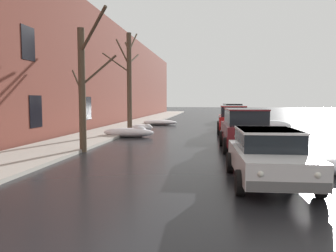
% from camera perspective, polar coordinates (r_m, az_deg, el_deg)
% --- Properties ---
extents(left_sidewalk_slab, '(3.12, 80.00, 0.13)m').
position_cam_1_polar(left_sidewalk_slab, '(20.68, -11.73, -1.38)').
color(left_sidewalk_slab, '#A8A399').
rests_on(left_sidewalk_slab, ground).
extents(brick_townhouse_facade, '(0.63, 80.00, 9.08)m').
position_cam_1_polar(brick_townhouse_facade, '(21.48, -17.20, 10.69)').
color(brick_townhouse_facade, brown).
rests_on(brick_townhouse_facade, ground).
extents(snow_bank_near_corner_left, '(1.60, 1.06, 0.49)m').
position_cam_1_polar(snow_bank_near_corner_left, '(23.12, -4.57, -0.26)').
color(snow_bank_near_corner_left, white).
rests_on(snow_bank_near_corner_left, ground).
extents(snow_bank_along_left_kerb, '(2.42, 1.18, 0.83)m').
position_cam_1_polar(snow_bank_along_left_kerb, '(23.02, 18.17, -0.06)').
color(snow_bank_along_left_kerb, white).
rests_on(snow_bank_along_left_kerb, ground).
extents(snow_bank_mid_block_left, '(3.06, 0.93, 0.66)m').
position_cam_1_polar(snow_bank_mid_block_left, '(19.18, -6.65, -1.12)').
color(snow_bank_mid_block_left, white).
rests_on(snow_bank_mid_block_left, ground).
extents(snow_bank_near_corner_right, '(2.90, 1.38, 0.53)m').
position_cam_1_polar(snow_bank_near_corner_right, '(24.14, 16.99, -0.16)').
color(snow_bank_near_corner_right, white).
rests_on(snow_bank_near_corner_right, ground).
extents(snow_bank_along_right_kerb, '(2.99, 1.18, 0.45)m').
position_cam_1_polar(snow_bank_along_right_kerb, '(28.38, -1.42, 0.65)').
color(snow_bank_along_right_kerb, white).
rests_on(snow_bank_along_right_kerb, ground).
extents(bare_tree_second_along_sidewalk, '(2.36, 2.13, 5.65)m').
position_cam_1_polar(bare_tree_second_along_sidewalk, '(13.84, -14.86, 6.98)').
color(bare_tree_second_along_sidewalk, '#4C3D2D').
rests_on(bare_tree_second_along_sidewalk, ground).
extents(bare_tree_mid_block, '(1.72, 2.93, 6.85)m').
position_cam_1_polar(bare_tree_mid_block, '(21.22, -6.97, 8.46)').
color(bare_tree_mid_block, '#4C3D2D').
rests_on(bare_tree_mid_block, ground).
extents(sedan_white_approaching_near_lane, '(2.09, 4.05, 1.42)m').
position_cam_1_polar(sedan_white_approaching_near_lane, '(8.92, 17.41, -4.87)').
color(sedan_white_approaching_near_lane, silver).
rests_on(sedan_white_approaching_near_lane, ground).
extents(suv_maroon_parked_kerbside_close, '(2.17, 4.33, 1.82)m').
position_cam_1_polar(suv_maroon_parked_kerbside_close, '(14.58, 13.51, -0.24)').
color(suv_maroon_parked_kerbside_close, maroon).
rests_on(suv_maroon_parked_kerbside_close, ground).
extents(suv_red_parked_kerbside_mid, '(2.08, 4.28, 1.82)m').
position_cam_1_polar(suv_red_parked_kerbside_mid, '(21.96, 11.45, 1.39)').
color(suv_red_parked_kerbside_mid, red).
rests_on(suv_red_parked_kerbside_mid, ground).
extents(sedan_darkblue_parked_far_down_block, '(2.15, 4.20, 1.42)m').
position_cam_1_polar(sedan_darkblue_parked_far_down_block, '(28.16, 11.60, 1.60)').
color(sedan_darkblue_parked_far_down_block, navy).
rests_on(sedan_darkblue_parked_far_down_block, ground).
extents(suv_black_queued_behind_truck, '(2.29, 4.93, 1.82)m').
position_cam_1_polar(suv_black_queued_behind_truck, '(33.97, 11.37, 2.50)').
color(suv_black_queued_behind_truck, black).
rests_on(suv_black_queued_behind_truck, ground).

